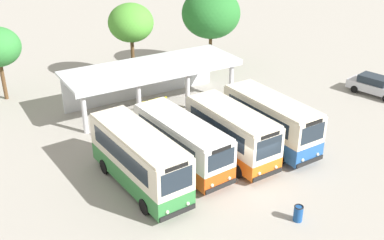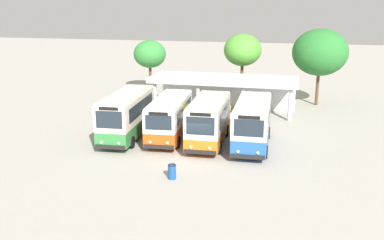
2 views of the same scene
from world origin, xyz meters
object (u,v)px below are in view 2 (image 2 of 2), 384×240
(litter_bin_apron, at_px, (172,172))
(city_bus_nearest_orange, at_px, (127,114))
(city_bus_second_in_row, at_px, (170,116))
(waiting_chair_fourth_seat, at_px, (228,109))
(city_bus_fourth_amber, at_px, (252,122))
(city_bus_middle_cream, at_px, (209,120))
(waiting_chair_end_by_column, at_px, (210,108))
(waiting_chair_middle_seat, at_px, (222,108))
(waiting_chair_second_from_end, at_px, (216,108))

(litter_bin_apron, bearing_deg, city_bus_nearest_orange, 128.60)
(city_bus_second_in_row, distance_m, litter_bin_apron, 8.32)
(waiting_chair_fourth_seat, bearing_deg, city_bus_fourth_amber, -70.53)
(city_bus_second_in_row, height_order, waiting_chair_fourth_seat, city_bus_second_in_row)
(waiting_chair_fourth_seat, bearing_deg, city_bus_second_in_row, -111.05)
(city_bus_second_in_row, distance_m, city_bus_middle_cream, 3.29)
(city_bus_fourth_amber, relative_size, litter_bin_apron, 8.44)
(city_bus_fourth_amber, height_order, waiting_chair_end_by_column, city_bus_fourth_amber)
(city_bus_fourth_amber, distance_m, waiting_chair_middle_seat, 10.00)
(waiting_chair_end_by_column, bearing_deg, city_bus_fourth_amber, -61.35)
(waiting_chair_middle_seat, relative_size, litter_bin_apron, 0.96)
(city_bus_second_in_row, relative_size, litter_bin_apron, 8.81)
(city_bus_nearest_orange, xyz_separation_m, waiting_chair_second_from_end, (5.26, 9.17, -1.39))
(waiting_chair_end_by_column, bearing_deg, litter_bin_apron, -86.50)
(city_bus_second_in_row, height_order, waiting_chair_second_from_end, city_bus_second_in_row)
(city_bus_nearest_orange, height_order, waiting_chair_second_from_end, city_bus_nearest_orange)
(city_bus_second_in_row, xyz_separation_m, city_bus_middle_cream, (3.21, -0.72, 0.11))
(waiting_chair_end_by_column, bearing_deg, waiting_chair_second_from_end, 3.61)
(city_bus_fourth_amber, relative_size, waiting_chair_middle_seat, 8.83)
(city_bus_middle_cream, bearing_deg, waiting_chair_middle_seat, 93.57)
(city_bus_fourth_amber, bearing_deg, waiting_chair_second_from_end, 115.64)
(city_bus_middle_cream, bearing_deg, city_bus_fourth_amber, 0.69)
(waiting_chair_end_by_column, xyz_separation_m, waiting_chair_middle_seat, (1.17, 0.10, 0.00))
(city_bus_nearest_orange, xyz_separation_m, waiting_chair_end_by_column, (4.67, 9.13, -1.39))
(city_bus_middle_cream, relative_size, waiting_chair_second_from_end, 8.39)
(city_bus_nearest_orange, height_order, city_bus_middle_cream, city_bus_nearest_orange)
(city_bus_second_in_row, relative_size, waiting_chair_middle_seat, 9.22)
(city_bus_second_in_row, relative_size, city_bus_middle_cream, 1.10)
(city_bus_middle_cream, distance_m, waiting_chair_middle_seat, 9.31)
(waiting_chair_end_by_column, xyz_separation_m, waiting_chair_fourth_seat, (1.75, -0.02, 0.00))
(city_bus_nearest_orange, distance_m, waiting_chair_second_from_end, 10.66)
(litter_bin_apron, bearing_deg, waiting_chair_end_by_column, 93.50)
(city_bus_nearest_orange, relative_size, waiting_chair_second_from_end, 9.45)
(waiting_chair_fourth_seat, bearing_deg, waiting_chair_end_by_column, 179.44)
(city_bus_middle_cream, relative_size, litter_bin_apron, 8.01)
(city_bus_fourth_amber, xyz_separation_m, waiting_chair_second_from_end, (-4.37, 9.10, -1.34))
(city_bus_middle_cream, xyz_separation_m, waiting_chair_end_by_column, (-1.74, 9.10, -1.32))
(city_bus_nearest_orange, height_order, waiting_chair_middle_seat, city_bus_nearest_orange)
(city_bus_middle_cream, distance_m, waiting_chair_fourth_seat, 9.18)
(city_bus_fourth_amber, xyz_separation_m, waiting_chair_fourth_seat, (-3.20, 9.05, -1.34))
(city_bus_fourth_amber, distance_m, waiting_chair_fourth_seat, 9.69)
(city_bus_second_in_row, distance_m, city_bus_fourth_amber, 6.45)
(city_bus_middle_cream, xyz_separation_m, waiting_chair_fourth_seat, (0.01, 9.08, -1.32))
(city_bus_fourth_amber, bearing_deg, litter_bin_apron, -118.92)
(city_bus_nearest_orange, relative_size, city_bus_second_in_row, 1.03)
(waiting_chair_second_from_end, bearing_deg, city_bus_middle_cream, -82.77)
(waiting_chair_fourth_seat, bearing_deg, city_bus_nearest_orange, -125.19)
(city_bus_nearest_orange, distance_m, city_bus_second_in_row, 3.30)
(city_bus_nearest_orange, bearing_deg, litter_bin_apron, -51.40)
(waiting_chair_second_from_end, bearing_deg, waiting_chair_end_by_column, -176.39)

